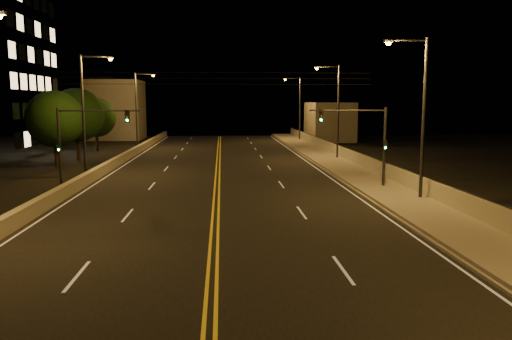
{
  "coord_description": "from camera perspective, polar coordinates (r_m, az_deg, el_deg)",
  "views": [
    {
      "loc": [
        0.36,
        -5.87,
        5.77
      ],
      "look_at": [
        2.0,
        18.0,
        2.5
      ],
      "focal_mm": 35.0,
      "sensor_mm": 36.0,
      "label": 1
    }
  ],
  "objects": [
    {
      "name": "road",
      "position": [
        26.51,
        -4.63,
        -4.79
      ],
      "size": [
        18.0,
        120.0,
        0.02
      ],
      "primitive_type": "cube",
      "color": "black",
      "rests_on": "ground"
    },
    {
      "name": "sidewalk",
      "position": [
        28.46,
        17.72,
        -3.98
      ],
      "size": [
        3.6,
        120.0,
        0.3
      ],
      "primitive_type": "cube",
      "color": "gray",
      "rests_on": "ground"
    },
    {
      "name": "curb",
      "position": [
        27.84,
        14.13,
        -4.26
      ],
      "size": [
        0.14,
        120.0,
        0.15
      ],
      "primitive_type": "cube",
      "color": "gray",
      "rests_on": "ground"
    },
    {
      "name": "parapet_wall",
      "position": [
        28.99,
        20.81,
        -2.6
      ],
      "size": [
        0.3,
        120.0,
        1.0
      ],
      "primitive_type": "cube",
      "color": "#A09A85",
      "rests_on": "sidewalk"
    },
    {
      "name": "jersey_barrier",
      "position": [
        28.09,
        -23.75,
        -3.89
      ],
      "size": [
        0.45,
        120.0,
        0.81
      ],
      "primitive_type": "cube",
      "color": "#A09A85",
      "rests_on": "ground"
    },
    {
      "name": "distant_building_right",
      "position": [
        76.09,
        8.36,
        5.5
      ],
      "size": [
        6.0,
        10.0,
        5.68
      ],
      "primitive_type": "cube",
      "color": "gray",
      "rests_on": "ground"
    },
    {
      "name": "distant_building_left",
      "position": [
        80.92,
        -15.7,
        6.63
      ],
      "size": [
        8.0,
        8.0,
        9.07
      ],
      "primitive_type": "cube",
      "color": "gray",
      "rests_on": "ground"
    },
    {
      "name": "parapet_rail",
      "position": [
        28.9,
        20.86,
        -1.57
      ],
      "size": [
        0.06,
        120.0,
        0.06
      ],
      "primitive_type": "cylinder",
      "rotation": [
        1.57,
        0.0,
        0.0
      ],
      "color": "black",
      "rests_on": "parapet_wall"
    },
    {
      "name": "lane_markings",
      "position": [
        26.43,
        -4.63,
        -4.8
      ],
      "size": [
        17.32,
        116.0,
        0.0
      ],
      "color": "silver",
      "rests_on": "road"
    },
    {
      "name": "streetlight_1",
      "position": [
        29.84,
        18.17,
        6.63
      ],
      "size": [
        2.55,
        0.28,
        9.32
      ],
      "color": "#2D2D33",
      "rests_on": "ground"
    },
    {
      "name": "streetlight_2",
      "position": [
        49.89,
        9.08,
        7.23
      ],
      "size": [
        2.55,
        0.28,
        9.32
      ],
      "color": "#2D2D33",
      "rests_on": "ground"
    },
    {
      "name": "streetlight_3",
      "position": [
        73.68,
        4.83,
        7.45
      ],
      "size": [
        2.55,
        0.28,
        9.32
      ],
      "color": "#2D2D33",
      "rests_on": "ground"
    },
    {
      "name": "streetlight_5",
      "position": [
        40.46,
        -18.8,
        6.81
      ],
      "size": [
        2.55,
        0.28,
        9.32
      ],
      "color": "#2D2D33",
      "rests_on": "ground"
    },
    {
      "name": "streetlight_6",
      "position": [
        63.88,
        -13.3,
        7.22
      ],
      "size": [
        2.55,
        0.28,
        9.32
      ],
      "color": "#2D2D33",
      "rests_on": "ground"
    },
    {
      "name": "traffic_signal_right",
      "position": [
        33.38,
        12.75,
        3.69
      ],
      "size": [
        5.11,
        0.31,
        5.43
      ],
      "color": "#2D2D33",
      "rests_on": "ground"
    },
    {
      "name": "traffic_signal_left",
      "position": [
        33.24,
        -19.81,
        3.4
      ],
      "size": [
        5.11,
        0.31,
        5.43
      ],
      "color": "#2D2D33",
      "rests_on": "ground"
    },
    {
      "name": "overhead_wires",
      "position": [
        35.41,
        -4.58,
        10.4
      ],
      "size": [
        22.0,
        0.03,
        0.83
      ],
      "color": "black"
    },
    {
      "name": "tree_0",
      "position": [
        47.74,
        -22.02,
        5.42
      ],
      "size": [
        5.0,
        5.0,
        6.78
      ],
      "color": "black",
      "rests_on": "ground"
    },
    {
      "name": "tree_1",
      "position": [
        52.53,
        -19.79,
        5.94
      ],
      "size": [
        5.26,
        5.26,
        7.13
      ],
      "color": "black",
      "rests_on": "ground"
    },
    {
      "name": "tree_2",
      "position": [
        62.16,
        -17.82,
        5.73
      ],
      "size": [
        4.62,
        4.62,
        6.26
      ],
      "color": "black",
      "rests_on": "ground"
    }
  ]
}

